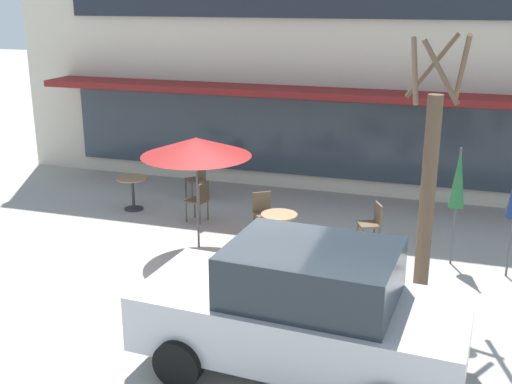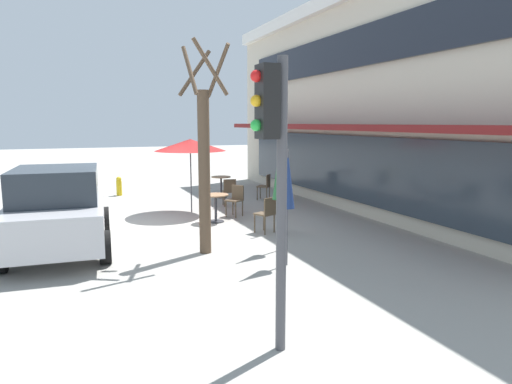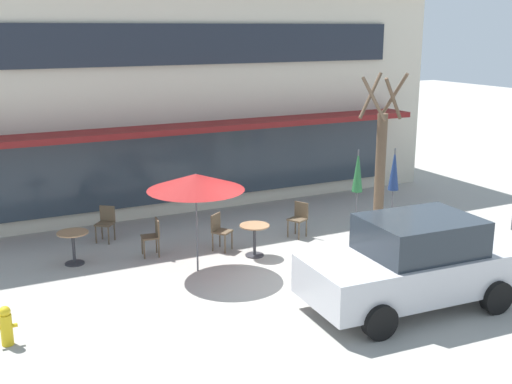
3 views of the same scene
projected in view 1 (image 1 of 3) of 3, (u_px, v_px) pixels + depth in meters
ground_plane at (243, 290)px, 10.79m from camera, size 80.00×80.00×0.00m
building_facade at (354, 46)px, 18.85m from camera, size 16.86×9.10×6.63m
cafe_table_near_wall at (133, 188)px, 14.69m from camera, size 0.70×0.70×0.76m
cafe_table_streetside at (279, 226)px, 12.28m from camera, size 0.70×0.70×0.76m
patio_umbrella_green_folded at (196, 147)px, 12.03m from camera, size 2.10×2.10×2.20m
patio_umbrella_corner_open at (458, 179)px, 11.38m from camera, size 0.28×0.28×2.20m
cafe_chair_0 at (263, 210)px, 13.14m from camera, size 0.56×0.56×0.89m
cafe_chair_1 at (200, 199)px, 13.90m from camera, size 0.46×0.46×0.89m
cafe_chair_2 at (198, 177)px, 15.54m from camera, size 0.56×0.56×0.89m
cafe_chair_3 at (373, 222)px, 12.49m from camera, size 0.53×0.53×0.89m
parked_sedan at (303, 310)px, 8.24m from camera, size 4.30×2.21×1.76m
street_tree at (429, 182)px, 10.09m from camera, size 0.95×0.95×4.24m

